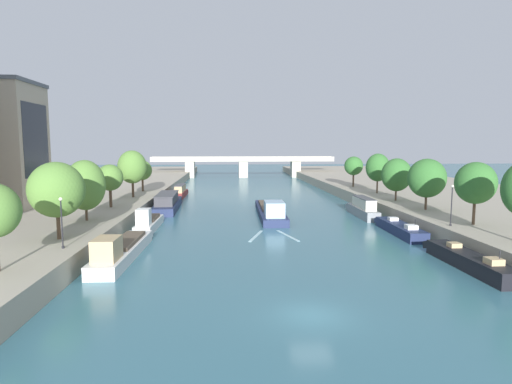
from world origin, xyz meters
TOP-DOWN VIEW (x-y plane):
  - ground_plane at (0.00, 0.00)m, footprint 400.00×400.00m
  - quay_left at (-34.76, 55.00)m, footprint 36.00×170.00m
  - quay_right at (34.76, 55.00)m, footprint 36.00×170.00m
  - barge_midriver at (1.13, 35.37)m, footprint 3.67×20.35m
  - wake_behind_barge at (-0.05, 22.32)m, footprint 5.60×5.92m
  - moored_boat_left_gap_after at (-14.61, 13.64)m, footprint 2.80×14.95m
  - moored_boat_left_far at (-14.66, 26.97)m, footprint 2.13×10.08m
  - moored_boat_left_midway at (-14.64, 43.04)m, footprint 3.83×16.65m
  - moored_boat_left_lone at (-14.33, 59.18)m, footprint 2.03×10.65m
  - moored_boat_right_second at (14.98, 8.77)m, footprint 2.19×11.79m
  - moored_boat_right_downstream at (14.91, 22.60)m, footprint 2.31×11.42m
  - moored_boat_right_end at (14.39, 34.40)m, footprint 2.00×11.04m
  - tree_left_past_mid at (-20.01, 13.56)m, footprint 4.77×4.77m
  - tree_left_by_lamp at (-20.63, 22.85)m, footprint 4.30×4.30m
  - tree_left_midway at (-20.71, 32.88)m, footprint 3.46×3.46m
  - tree_left_third at (-20.19, 43.91)m, footprint 4.55×4.55m
  - tree_left_distant at (-20.38, 52.64)m, footprint 3.44×3.44m
  - tree_right_by_lamp at (20.75, 17.65)m, footprint 4.12×4.12m
  - tree_right_end_of_row at (20.55, 27.93)m, footprint 4.78×4.78m
  - tree_right_nearest at (20.24, 36.87)m, footprint 4.44×4.44m
  - tree_right_third at (20.90, 46.59)m, footprint 4.07×4.07m
  - tree_right_past_mid at (20.14, 57.95)m, footprint 3.68×3.68m
  - lamppost_left_bank at (-18.35, 10.07)m, footprint 0.28×0.28m
  - lamppost_right_bank at (17.98, 17.13)m, footprint 0.28×0.28m
  - bridge_far at (0.00, 108.79)m, footprint 57.53×4.40m

SIDE VIEW (x-z plane):
  - ground_plane at x=0.00m, z-range 0.00..0.00m
  - wake_behind_barge at x=-0.05m, z-range 0.00..0.03m
  - moored_boat_right_downstream at x=14.91m, z-range -0.52..1.74m
  - moored_boat_right_second at x=14.98m, z-range -0.52..1.86m
  - barge_midriver at x=1.13m, z-range -0.60..2.32m
  - moored_boat_left_gap_after at x=-14.61m, z-range -0.58..2.32m
  - moored_boat_left_far at x=-14.66m, z-range -0.61..2.37m
  - quay_left at x=-34.76m, z-range 0.00..1.94m
  - quay_right at x=34.76m, z-range 0.00..1.94m
  - moored_boat_left_lone at x=-14.33m, z-range -0.21..2.29m
  - moored_boat_left_midway at x=-14.64m, z-range -0.22..2.42m
  - moored_boat_right_end at x=14.39m, z-range -0.24..2.60m
  - bridge_far at x=0.00m, z-range 0.87..7.48m
  - lamppost_left_bank at x=-18.35m, z-range 2.15..6.32m
  - lamppost_right_bank at x=17.98m, z-range 2.15..6.42m
  - tree_left_distant at x=-20.38m, z-range 2.93..8.50m
  - tree_right_nearest at x=20.24m, z-range 2.64..8.99m
  - tree_left_by_lamp at x=-20.63m, z-range 2.52..9.22m
  - tree_left_midway at x=-20.71m, z-range 3.03..8.78m
  - tree_right_end_of_row at x=20.55m, z-range 2.72..9.31m
  - tree_right_past_mid at x=20.14m, z-range 3.08..9.13m
  - tree_right_by_lamp at x=20.75m, z-range 3.03..9.61m
  - tree_left_past_mid at x=-20.01m, z-range 2.91..9.78m
  - tree_right_third at x=20.90m, z-range 2.95..9.82m
  - tree_left_third at x=-20.19m, z-range 3.03..10.50m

